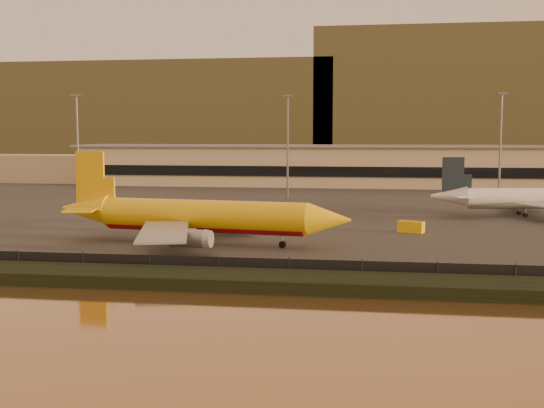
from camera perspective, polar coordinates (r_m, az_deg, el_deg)
The scene contains 11 objects.
ground at distance 88.63m, azimuth 1.18°, elevation -4.59°, with size 900.00×900.00×0.00m, color black.
embankment at distance 71.99m, azimuth -0.56°, elevation -6.47°, with size 320.00×7.00×1.40m, color black.
tarmac at distance 182.49m, azimuth 5.02°, elevation 0.80°, with size 320.00×220.00×0.20m, color #2D2D2D.
perimeter_fence at distance 75.74m, azimuth -0.08°, elevation -5.39°, with size 300.00×0.05×2.20m, color black.
terminal_building at distance 213.77m, azimuth 1.65°, elevation 3.21°, with size 202.00×25.00×12.60m.
apron_light_masts at distance 161.49m, azimuth 9.97°, elevation 5.63°, with size 152.20×12.20×25.40m.
distant_hills at distance 427.91m, azimuth 4.32°, elevation 7.88°, with size 470.00×160.00×70.00m.
dhl_cargo_jet at distance 99.17m, azimuth -6.14°, elevation -1.06°, with size 44.66×43.40×13.34m.
white_narrowbody_jet at distance 141.43m, azimuth 21.05°, elevation 0.41°, with size 39.98×38.67×11.49m.
gse_vehicle_yellow at distance 112.83m, azimuth 11.56°, elevation -1.88°, with size 4.08×1.84×1.84m, color yellow.
gse_vehicle_white at distance 122.29m, azimuth -9.10°, elevation -1.31°, with size 3.44×1.55×1.55m, color white.
Camera 1 is at (11.16, -86.45, 16.04)m, focal length 45.00 mm.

